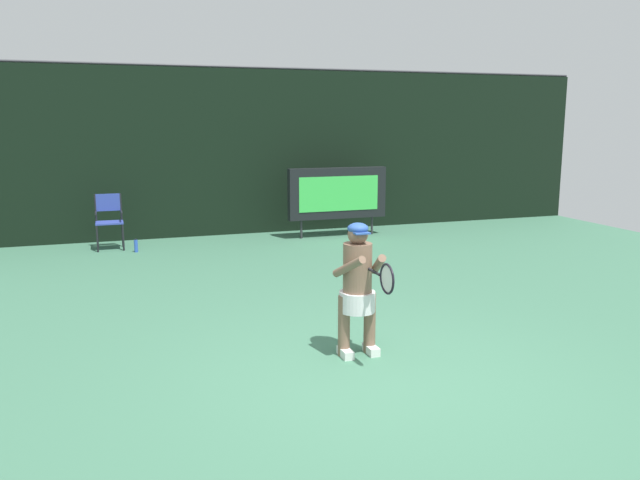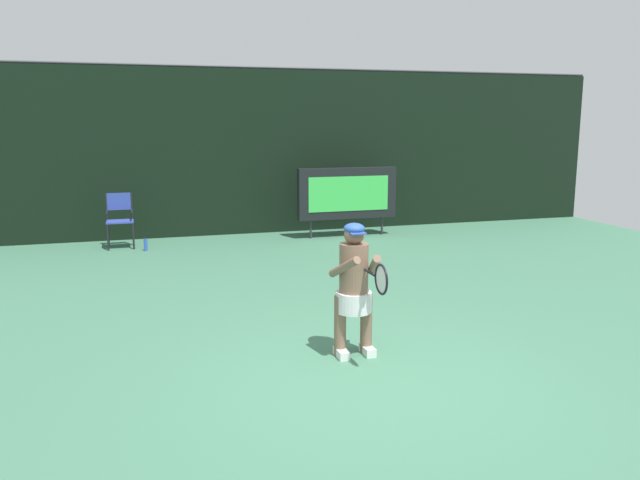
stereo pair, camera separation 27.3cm
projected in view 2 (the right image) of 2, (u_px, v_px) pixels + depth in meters
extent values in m
cube|color=#407458|center=(374.00, 379.00, 6.29)|extent=(18.00, 22.00, 0.02)
cube|color=black|center=(232.00, 153.00, 13.94)|extent=(18.00, 0.12, 3.60)
cylinder|color=#38383D|center=(229.00, 67.00, 13.61)|extent=(18.00, 0.05, 0.05)
cube|color=black|center=(347.00, 193.00, 13.79)|extent=(2.20, 0.20, 1.10)
cube|color=#40CE51|center=(349.00, 194.00, 13.69)|extent=(1.80, 0.01, 0.75)
cylinder|color=#2D2D33|center=(311.00, 229.00, 13.70)|extent=(0.05, 0.05, 0.40)
cylinder|color=#2D2D33|center=(382.00, 226.00, 14.17)|extent=(0.05, 0.05, 0.40)
cylinder|color=black|center=(108.00, 238.00, 12.39)|extent=(0.04, 0.04, 0.52)
cylinder|color=black|center=(133.00, 236.00, 12.53)|extent=(0.04, 0.04, 0.52)
cylinder|color=black|center=(108.00, 234.00, 12.77)|extent=(0.04, 0.04, 0.52)
cylinder|color=black|center=(133.00, 233.00, 12.91)|extent=(0.04, 0.04, 0.52)
cube|color=#3244A1|center=(120.00, 221.00, 12.60)|extent=(0.52, 0.44, 0.03)
cylinder|color=black|center=(107.00, 207.00, 12.67)|extent=(0.04, 0.04, 0.56)
cylinder|color=black|center=(132.00, 206.00, 12.81)|extent=(0.04, 0.04, 0.56)
cube|color=#3244A1|center=(119.00, 201.00, 12.72)|extent=(0.48, 0.02, 0.34)
cylinder|color=black|center=(107.00, 212.00, 12.49)|extent=(0.04, 0.44, 0.04)
cylinder|color=black|center=(132.00, 211.00, 12.63)|extent=(0.04, 0.44, 0.04)
cylinder|color=blue|center=(146.00, 245.00, 12.40)|extent=(0.07, 0.07, 0.24)
cylinder|color=black|center=(145.00, 238.00, 12.37)|extent=(0.03, 0.03, 0.03)
cube|color=white|center=(341.00, 353.00, 6.84)|extent=(0.11, 0.26, 0.09)
cube|color=white|center=(367.00, 350.00, 6.93)|extent=(0.11, 0.26, 0.09)
cylinder|color=brown|center=(340.00, 326.00, 6.84)|extent=(0.13, 0.13, 0.67)
cylinder|color=brown|center=(366.00, 323.00, 6.92)|extent=(0.13, 0.13, 0.67)
cylinder|color=silver|center=(353.00, 302.00, 6.83)|extent=(0.39, 0.39, 0.22)
cylinder|color=brown|center=(354.00, 269.00, 6.77)|extent=(0.31, 0.31, 0.56)
sphere|color=brown|center=(354.00, 234.00, 6.70)|extent=(0.22, 0.22, 0.22)
ellipsoid|color=#284C93|center=(354.00, 229.00, 6.69)|extent=(0.22, 0.22, 0.12)
cube|color=#284C93|center=(357.00, 233.00, 6.60)|extent=(0.17, 0.12, 0.02)
cylinder|color=brown|center=(344.00, 267.00, 6.55)|extent=(0.21, 0.51, 0.31)
cylinder|color=brown|center=(374.00, 265.00, 6.64)|extent=(0.21, 0.51, 0.31)
cylinder|color=white|center=(380.00, 277.00, 6.56)|extent=(0.13, 0.12, 0.12)
cylinder|color=black|center=(370.00, 272.00, 6.52)|extent=(0.03, 0.28, 0.03)
torus|color=black|center=(381.00, 279.00, 6.24)|extent=(0.02, 0.31, 0.31)
ellipsoid|color=silver|center=(381.00, 279.00, 6.24)|extent=(0.01, 0.26, 0.26)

